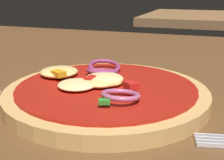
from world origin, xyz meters
name	(u,v)px	position (x,y,z in m)	size (l,w,h in m)	color
dining_table	(127,108)	(0.00, 0.00, 0.02)	(1.24, 1.04, 0.04)	brown
pizza	(105,91)	(-0.02, -0.03, 0.05)	(0.24, 0.24, 0.03)	tan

